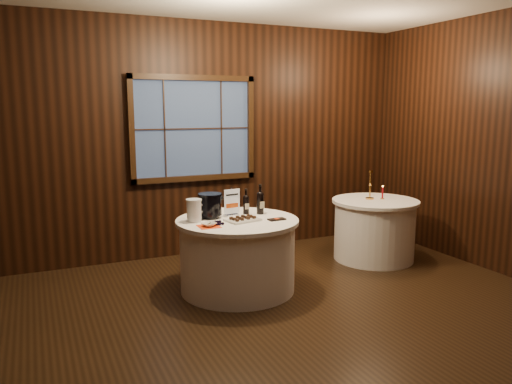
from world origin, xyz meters
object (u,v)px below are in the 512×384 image
sign_stand (232,206)px  red_candle (382,194)px  main_table (237,255)px  port_bottle_left (246,203)px  grape_bunch (218,223)px  cracker_bowl (209,225)px  port_bottle_right (260,201)px  side_table (374,229)px  chocolate_plate (243,219)px  brass_candlestick (370,189)px  ice_bucket (210,205)px  chocolate_box (277,219)px  glass_pitcher (194,210)px

sign_stand → red_candle: bearing=-4.4°
main_table → port_bottle_left: 0.57m
grape_bunch → cracker_bowl: size_ratio=1.33×
port_bottle_right → port_bottle_left: bearing=146.8°
red_candle → side_table: bearing=-179.5°
main_table → side_table: (2.00, 0.30, 0.00)m
side_table → chocolate_plate: chocolate_plate is taller
brass_candlestick → grape_bunch: bearing=-166.8°
ice_bucket → chocolate_box: bearing=-32.8°
ice_bucket → red_candle: (2.34, 0.13, -0.07)m
ice_bucket → red_candle: 2.34m
port_bottle_left → ice_bucket: (-0.42, -0.03, 0.02)m
main_table → cracker_bowl: 0.58m
sign_stand → port_bottle_right: 0.32m
grape_bunch → red_candle: 2.42m
port_bottle_right → chocolate_plate: size_ratio=0.87×
main_table → glass_pitcher: glass_pitcher is taller
chocolate_plate → cracker_bowl: size_ratio=2.70×
side_table → chocolate_plate: (-1.98, -0.40, 0.40)m
main_table → chocolate_box: (0.36, -0.21, 0.39)m
port_bottle_right → cracker_bowl: bearing=-162.9°
main_table → side_table: same height
sign_stand → port_bottle_left: sign_stand is taller
port_bottle_right → grape_bunch: (-0.60, -0.29, -0.12)m
red_candle → sign_stand: bearing=-176.6°
ice_bucket → brass_candlestick: (2.19, 0.19, -0.00)m
port_bottle_right → grape_bunch: size_ratio=1.76×
port_bottle_left → chocolate_plate: size_ratio=0.74×
side_table → cracker_bowl: (-2.38, -0.49, 0.40)m
main_table → chocolate_plate: (0.02, -0.10, 0.40)m
chocolate_plate → red_candle: red_candle is taller
port_bottle_left → chocolate_box: 0.46m
side_table → port_bottle_left: bearing=-176.9°
port_bottle_left → red_candle: bearing=5.1°
port_bottle_right → brass_candlestick: bearing=0.3°
sign_stand → chocolate_box: sign_stand is taller
brass_candlestick → red_candle: (0.15, -0.07, -0.06)m
port_bottle_left → port_bottle_right: 0.16m
chocolate_box → cracker_bowl: 0.73m
main_table → side_table: size_ratio=1.19×
cracker_bowl → brass_candlestick: (2.34, 0.56, 0.11)m
chocolate_plate → cracker_bowl: bearing=-167.5°
side_table → chocolate_box: 1.76m
sign_stand → chocolate_plate: 0.29m
main_table → glass_pitcher: bearing=170.1°
port_bottle_right → grape_bunch: bearing=-161.8°
sign_stand → brass_candlestick: (1.95, 0.19, 0.03)m
chocolate_plate → chocolate_box: chocolate_plate is taller
chocolate_box → brass_candlestick: bearing=17.8°
cracker_bowl → brass_candlestick: bearing=13.4°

